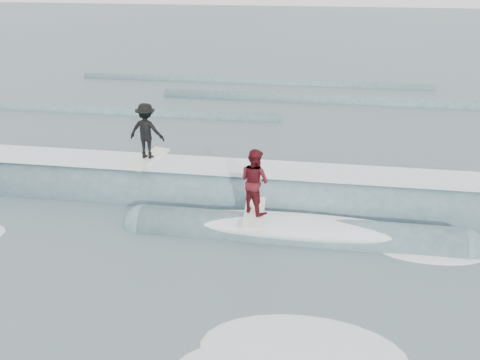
# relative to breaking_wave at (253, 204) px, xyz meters

# --- Properties ---
(ground) EXTENTS (160.00, 160.00, 0.00)m
(ground) POSITION_rel_breaking_wave_xyz_m (-0.31, -4.40, -0.04)
(ground) COLOR #3C4C58
(ground) RESTS_ON ground
(breaking_wave) EXTENTS (21.25, 3.89, 2.22)m
(breaking_wave) POSITION_rel_breaking_wave_xyz_m (0.00, 0.00, 0.00)
(breaking_wave) COLOR #3C5E66
(breaking_wave) RESTS_ON ground
(surfer_black) EXTENTS (1.20, 2.07, 1.89)m
(surfer_black) POSITION_rel_breaking_wave_xyz_m (-3.49, 0.38, 2.06)
(surfer_black) COLOR white
(surfer_black) RESTS_ON ground
(surfer_red) EXTENTS (1.13, 2.04, 1.94)m
(surfer_red) POSITION_rel_breaking_wave_xyz_m (0.29, -1.82, 1.48)
(surfer_red) COLOR white
(surfer_red) RESTS_ON ground
(whitewater) EXTENTS (14.88, 8.36, 0.10)m
(whitewater) POSITION_rel_breaking_wave_xyz_m (1.52, -6.08, -0.04)
(whitewater) COLOR white
(whitewater) RESTS_ON ground
(far_swells) EXTENTS (37.14, 8.65, 0.80)m
(far_swells) POSITION_rel_breaking_wave_xyz_m (-2.50, 13.25, -0.04)
(far_swells) COLOR #3C5E66
(far_swells) RESTS_ON ground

